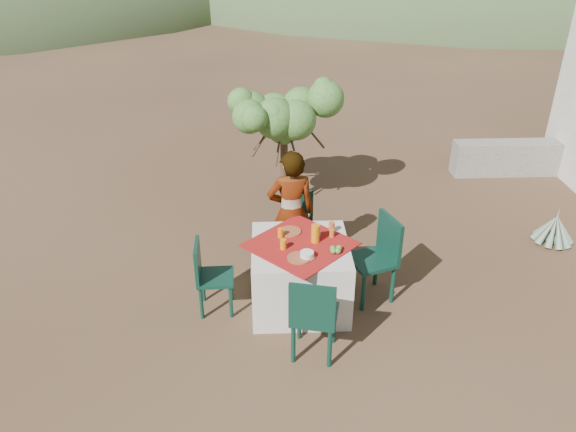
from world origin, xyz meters
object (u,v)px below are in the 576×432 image
object	(u,v)px
chair_left	(208,274)
agave	(554,229)
person	(291,212)
shrub_tree	(288,120)
chair_far	(298,222)
chair_right	(379,254)
chair_near	(313,315)
table	(300,274)
juice_pitcher	(315,233)

from	to	relation	value
chair_left	agave	world-z (taller)	chair_left
person	shrub_tree	distance (m)	1.76
chair_far	shrub_tree	bearing A→B (deg)	91.30
chair_far	chair_right	bearing A→B (deg)	-47.98
chair_far	chair_near	bearing A→B (deg)	-90.26
person	table	bearing A→B (deg)	89.27
table	chair_right	bearing A→B (deg)	7.22
chair_near	juice_pitcher	size ratio (longest dim) A/B	4.67
table	person	size ratio (longest dim) A/B	0.85
chair_left	chair_right	distance (m)	1.85
chair_right	shrub_tree	xyz separation A→B (m)	(-0.90, 2.27, 0.76)
person	juice_pitcher	world-z (taller)	person
person	agave	bearing A→B (deg)	-178.52
chair_left	juice_pitcher	size ratio (longest dim) A/B	4.17
table	agave	world-z (taller)	table
chair_left	chair_right	xyz separation A→B (m)	(1.84, 0.18, 0.08)
shrub_tree	agave	bearing A→B (deg)	-19.53
table	shrub_tree	world-z (taller)	shrub_tree
chair_far	chair_left	size ratio (longest dim) A/B	1.02
shrub_tree	juice_pitcher	xyz separation A→B (m)	(0.20, -2.33, -0.44)
agave	table	bearing A→B (deg)	-161.07
chair_far	juice_pitcher	bearing A→B (deg)	-83.70
table	juice_pitcher	distance (m)	0.51
chair_left	table	bearing A→B (deg)	-87.85
table	juice_pitcher	world-z (taller)	juice_pitcher
shrub_tree	agave	world-z (taller)	shrub_tree
table	chair_right	size ratio (longest dim) A/B	1.33
table	person	xyz separation A→B (m)	(-0.07, 0.70, 0.38)
table	chair_left	xyz separation A→B (m)	(-0.97, -0.07, 0.08)
chair_near	agave	size ratio (longest dim) A/B	1.67
chair_far	agave	world-z (taller)	chair_far
chair_left	chair_right	size ratio (longest dim) A/B	0.85
agave	shrub_tree	bearing A→B (deg)	160.47
chair_left	person	xyz separation A→B (m)	(0.91, 0.77, 0.30)
chair_right	chair_near	bearing A→B (deg)	-58.53
chair_near	chair_far	bearing A→B (deg)	-75.90
chair_far	chair_near	size ratio (longest dim) A/B	0.91
chair_right	juice_pitcher	bearing A→B (deg)	-104.22
chair_far	person	distance (m)	0.42
table	shrub_tree	bearing A→B (deg)	90.92
chair_far	shrub_tree	world-z (taller)	shrub_tree
chair_far	chair_near	distance (m)	1.85
chair_near	agave	world-z (taller)	chair_near
chair_left	juice_pitcher	bearing A→B (deg)	-86.23
table	chair_left	world-z (taller)	chair_left
shrub_tree	agave	xyz separation A→B (m)	(3.42, -1.21, -1.11)
shrub_tree	juice_pitcher	size ratio (longest dim) A/B	8.26
chair_left	agave	size ratio (longest dim) A/B	1.49
chair_right	person	xyz separation A→B (m)	(-0.93, 0.59, 0.22)
chair_right	juice_pitcher	world-z (taller)	chair_right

